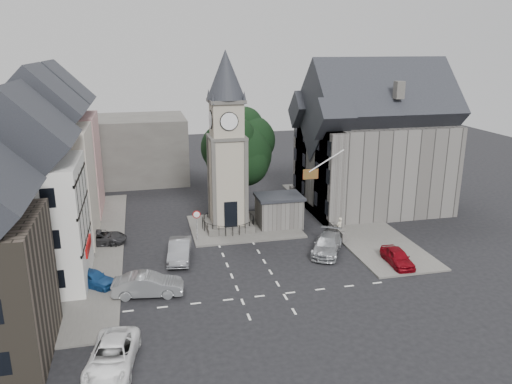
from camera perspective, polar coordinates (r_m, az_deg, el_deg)
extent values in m
plane|color=black|center=(39.89, -1.17, -8.14)|extent=(120.00, 120.00, 0.00)
cube|color=#595651|center=(44.95, -18.71, -6.03)|extent=(6.00, 30.00, 0.14)
cube|color=#595651|center=(50.43, 10.37, -2.94)|extent=(6.00, 26.00, 0.14)
cube|color=#595651|center=(47.38, -1.40, -3.94)|extent=(10.00, 8.00, 0.16)
cube|color=silver|center=(35.09, 0.74, -11.79)|extent=(20.00, 8.00, 0.01)
cube|color=#4C4944|center=(47.02, -3.20, -3.77)|extent=(4.20, 4.20, 0.70)
torus|color=black|center=(46.78, -3.21, -2.93)|extent=(4.86, 4.86, 0.06)
cube|color=#A59B85|center=(45.70, -3.29, 1.35)|extent=(3.00, 3.00, 8.00)
cube|color=black|center=(45.16, -2.91, -2.55)|extent=(1.20, 0.25, 2.40)
cube|color=#4C4944|center=(44.82, -3.37, 6.29)|extent=(3.30, 3.30, 0.25)
cube|color=#A59B85|center=(44.56, -3.40, 8.32)|extent=(2.70, 2.70, 3.20)
cylinder|color=white|center=(43.20, -3.08, 8.06)|extent=(1.50, 0.12, 1.50)
cube|color=#4C4944|center=(44.36, -3.44, 10.36)|extent=(3.10, 3.10, 0.30)
cone|color=#212329|center=(44.18, -3.49, 13.26)|extent=(3.40, 3.40, 4.20)
cube|color=#56534F|center=(47.22, 2.64, -2.32)|extent=(4.00, 3.00, 2.80)
cube|color=#212329|center=(46.74, 2.66, -0.53)|extent=(4.30, 3.30, 0.25)
cylinder|color=black|center=(51.46, -2.01, 0.22)|extent=(0.70, 0.70, 4.40)
cylinder|color=black|center=(43.98, -6.77, -4.08)|extent=(0.10, 0.10, 2.50)
cone|color=#A50C0C|center=(43.46, -6.81, -2.58)|extent=(0.70, 0.06, 0.70)
cone|color=white|center=(43.44, -6.80, -2.59)|extent=(0.54, 0.04, 0.54)
cube|color=#DFA499|center=(53.39, -21.48, 2.77)|extent=(7.50, 7.00, 10.00)
cube|color=beige|center=(45.72, -22.79, 0.45)|extent=(7.50, 7.00, 10.00)
cube|color=silver|center=(38.35, -24.54, -3.49)|extent=(7.50, 7.00, 9.00)
cube|color=#4C4944|center=(64.88, -16.94, 4.58)|extent=(20.00, 10.00, 8.00)
cube|color=#56534F|center=(53.45, 13.30, 2.95)|extent=(14.00, 10.00, 9.00)
cube|color=#56534F|center=(47.87, 8.46, 1.65)|extent=(1.60, 4.40, 9.00)
cube|color=#56534F|center=(54.24, 5.78, 3.51)|extent=(1.60, 4.40, 9.00)
cube|color=#56534F|center=(51.06, 6.62, -2.07)|extent=(0.40, 16.00, 0.90)
cylinder|color=white|center=(43.47, 8.06, 3.55)|extent=(3.17, 0.10, 1.89)
plane|color=#B21414|center=(43.26, 6.26, 2.05)|extent=(1.40, 0.00, 1.40)
imported|color=navy|center=(37.95, -18.21, -9.33)|extent=(3.83, 3.43, 1.26)
imported|color=gray|center=(35.61, -12.25, -10.32)|extent=(4.98, 2.28, 1.58)
imported|color=#323235|center=(45.23, -17.44, -5.01)|extent=(4.74, 2.61, 1.26)
imported|color=gray|center=(40.69, -8.73, -6.61)|extent=(2.36, 4.98, 1.58)
imported|color=#9B9EA2|center=(41.91, 8.14, -5.96)|extent=(4.30, 5.45, 1.48)
imported|color=maroon|center=(40.86, 15.86, -7.17)|extent=(1.77, 3.97, 1.32)
imported|color=white|center=(28.97, -16.12, -17.57)|extent=(3.16, 5.46, 1.43)
imported|color=#BCB39C|center=(45.21, 9.49, -4.02)|extent=(0.82, 0.74, 1.89)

